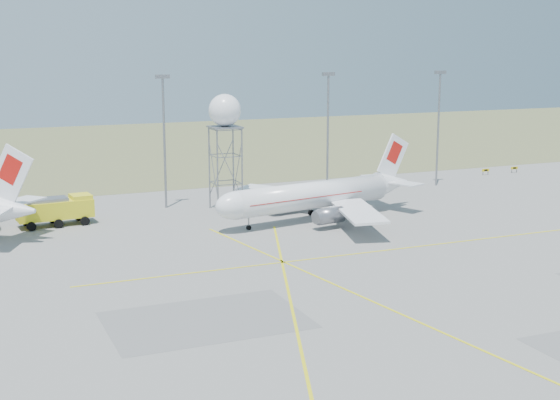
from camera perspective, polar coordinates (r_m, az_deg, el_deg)
name	(u,v)px	position (r m, az deg, el deg)	size (l,w,h in m)	color
ground	(487,344)	(69.06, 14.91, -10.14)	(400.00, 400.00, 0.00)	gray
grass_strip	(127,148)	(196.00, -11.13, 3.73)	(400.00, 120.00, 0.03)	#516336
mast_b	(164,130)	(120.77, -8.48, 5.06)	(2.20, 0.50, 20.50)	gray
mast_c	(328,123)	(130.70, 3.52, 5.62)	(2.20, 0.50, 20.50)	gray
mast_d	(439,119)	(141.93, 11.52, 5.86)	(2.20, 0.50, 20.50)	gray
taxi_sign_near	(486,170)	(157.28, 14.81, 2.10)	(1.60, 0.17, 1.20)	black
taxi_sign_far	(514,168)	(161.65, 16.77, 2.24)	(1.60, 0.17, 1.20)	black
airliner_main	(315,196)	(112.12, 2.56, 0.32)	(34.14, 32.73, 11.66)	white
radar_tower	(225,145)	(118.64, -4.02, 4.01)	(4.89, 4.89, 17.69)	gray
fire_truck	(57,212)	(113.29, -15.98, -0.82)	(10.56, 4.86, 4.12)	yellow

